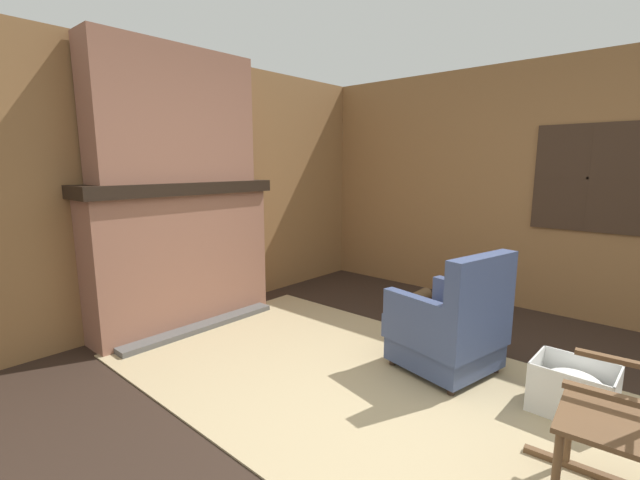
# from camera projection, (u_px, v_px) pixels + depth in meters

# --- Properties ---
(ground_plane) EXTENTS (14.00, 14.00, 0.00)m
(ground_plane) POSITION_uv_depth(u_px,v_px,m) (410.00, 423.00, 2.58)
(ground_plane) COLOR #2D2119
(wood_panel_wall_left) EXTENTS (0.06, 5.95, 2.58)m
(wood_panel_wall_left) POSITION_uv_depth(u_px,v_px,m) (167.00, 190.00, 4.12)
(wood_panel_wall_left) COLOR olive
(wood_panel_wall_left) RESTS_ON ground
(wood_panel_wall_back) EXTENTS (5.95, 0.09, 2.58)m
(wood_panel_wall_back) POSITION_uv_depth(u_px,v_px,m) (550.00, 189.00, 4.34)
(wood_panel_wall_back) COLOR olive
(wood_panel_wall_back) RESTS_ON ground
(fireplace_hearth) EXTENTS (0.59, 1.84, 1.38)m
(fireplace_hearth) POSITION_uv_depth(u_px,v_px,m) (183.00, 255.00, 4.08)
(fireplace_hearth) COLOR #93604C
(fireplace_hearth) RESTS_ON ground
(chimney_breast) EXTENTS (0.34, 1.53, 1.19)m
(chimney_breast) POSITION_uv_depth(u_px,v_px,m) (175.00, 116.00, 3.86)
(chimney_breast) COLOR #93604C
(chimney_breast) RESTS_ON fireplace_hearth
(area_rug) EXTENTS (3.65, 2.18, 0.01)m
(area_rug) POSITION_uv_depth(u_px,v_px,m) (355.00, 380.00, 3.09)
(area_rug) COLOR tan
(area_rug) RESTS_ON ground
(armchair) EXTENTS (0.80, 0.79, 0.94)m
(armchair) POSITION_uv_depth(u_px,v_px,m) (450.00, 328.00, 3.16)
(armchair) COLOR #3D4C75
(armchair) RESTS_ON ground
(rocking_chair) EXTENTS (0.83, 0.50, 1.26)m
(rocking_chair) POSITION_uv_depth(u_px,v_px,m) (633.00, 430.00, 1.83)
(rocking_chair) COLOR brown
(rocking_chair) RESTS_ON ground
(firewood_stack) EXTENTS (0.41, 0.44, 0.25)m
(firewood_stack) POSITION_uv_depth(u_px,v_px,m) (416.00, 306.00, 4.42)
(firewood_stack) COLOR brown
(firewood_stack) RESTS_ON ground
(laundry_basket) EXTENTS (0.46, 0.36, 0.33)m
(laundry_basket) POSITION_uv_depth(u_px,v_px,m) (573.00, 389.00, 2.65)
(laundry_basket) COLOR white
(laundry_basket) RESTS_ON ground
(oil_lamp_vase) EXTENTS (0.13, 0.13, 0.24)m
(oil_lamp_vase) POSITION_uv_depth(u_px,v_px,m) (103.00, 174.00, 3.49)
(oil_lamp_vase) COLOR #47708E
(oil_lamp_vase) RESTS_ON fireplace_hearth
(storage_case) EXTENTS (0.16, 0.22, 0.12)m
(storage_case) POSITION_uv_depth(u_px,v_px,m) (208.00, 175.00, 4.23)
(storage_case) COLOR black
(storage_case) RESTS_ON fireplace_hearth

